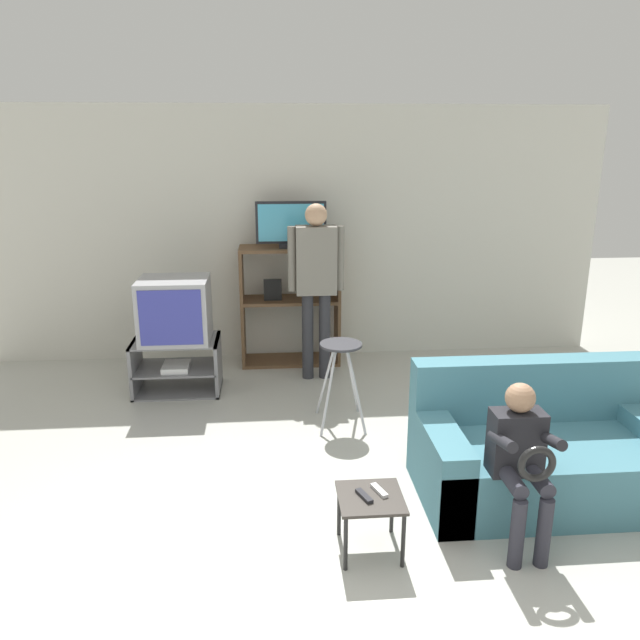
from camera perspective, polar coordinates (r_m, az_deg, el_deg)
name	(u,v)px	position (r m, az deg, el deg)	size (l,w,h in m)	color
ground_plane	(338,615)	(3.44, 1.68, -25.32)	(18.00, 18.00, 0.00)	#B7B7AD
wall_back	(298,235)	(6.55, -2.06, 7.76)	(6.40, 0.06, 2.60)	beige
tv_stand	(177,366)	(5.94, -12.92, -4.09)	(0.79, 0.51, 0.50)	slate
television_main	(175,310)	(5.78, -13.13, 0.92)	(0.62, 0.54, 0.57)	#9E9EA3
media_shelf	(290,305)	(6.42, -2.75, 1.42)	(1.01, 0.40, 1.23)	brown
television_flat	(291,226)	(6.23, -2.66, 8.61)	(0.70, 0.20, 0.45)	black
folding_stool	(341,360)	(5.03, 1.92, -3.67)	(0.38, 0.46, 0.70)	#B7B7BC
snack_table	(370,504)	(3.67, 4.63, -16.44)	(0.37, 0.37, 0.35)	#38332D
remote_control_black	(364,496)	(3.62, 4.06, -15.74)	(0.04, 0.14, 0.02)	#232328
remote_control_white	(379,490)	(3.68, 5.43, -15.25)	(0.04, 0.14, 0.02)	silver
couch	(542,453)	(4.45, 19.65, -11.41)	(1.63, 0.87, 0.84)	teal
person_standing_adult	(316,274)	(5.89, -0.36, 4.18)	(0.53, 0.21, 1.70)	#2D2D33
person_seated_child	(521,454)	(3.77, 17.90, -11.59)	(0.33, 0.43, 0.96)	#2D2D38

